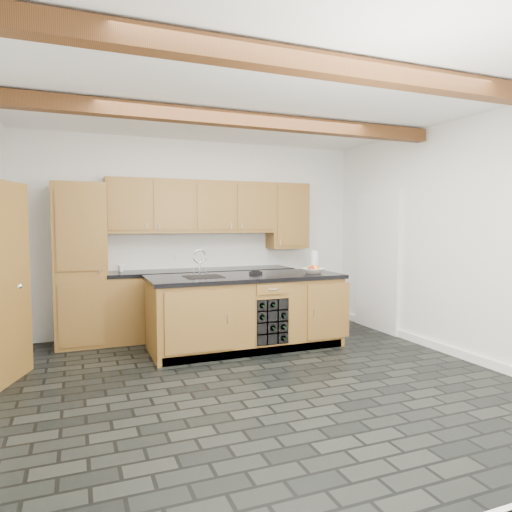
{
  "coord_description": "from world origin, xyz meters",
  "views": [
    {
      "loc": [
        -1.71,
        -4.11,
        1.58
      ],
      "look_at": [
        0.25,
        0.8,
        1.21
      ],
      "focal_mm": 32.0,
      "sensor_mm": 36.0,
      "label": 1
    }
  ],
  "objects_px": {
    "island": "(246,311)",
    "paper_towel": "(314,260)",
    "fruit_bowl": "(313,271)",
    "kitchen_scale": "(256,272)"
  },
  "relations": [
    {
      "from": "island",
      "to": "paper_towel",
      "type": "distance_m",
      "value": 1.29
    },
    {
      "from": "kitchen_scale",
      "to": "island",
      "type": "bearing_deg",
      "value": -156.52
    },
    {
      "from": "island",
      "to": "fruit_bowl",
      "type": "bearing_deg",
      "value": -8.5
    },
    {
      "from": "paper_towel",
      "to": "fruit_bowl",
      "type": "bearing_deg",
      "value": -121.13
    },
    {
      "from": "island",
      "to": "fruit_bowl",
      "type": "relative_size",
      "value": 8.88
    },
    {
      "from": "kitchen_scale",
      "to": "fruit_bowl",
      "type": "relative_size",
      "value": 0.56
    },
    {
      "from": "fruit_bowl",
      "to": "paper_towel",
      "type": "distance_m",
      "value": 0.45
    },
    {
      "from": "island",
      "to": "kitchen_scale",
      "type": "relative_size",
      "value": 15.95
    },
    {
      "from": "kitchen_scale",
      "to": "fruit_bowl",
      "type": "height_order",
      "value": "fruit_bowl"
    },
    {
      "from": "kitchen_scale",
      "to": "fruit_bowl",
      "type": "bearing_deg",
      "value": -13.84
    }
  ]
}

